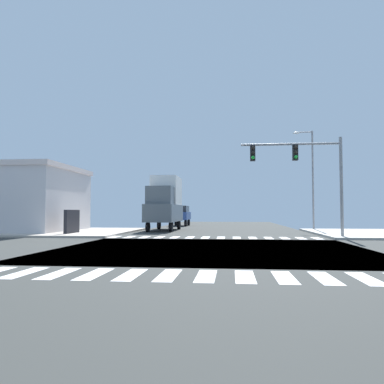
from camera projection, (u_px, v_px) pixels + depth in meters
The scene contains 8 objects.
ground at pixel (211, 249), 17.19m from camera, with size 90.00×90.00×0.05m.
sidewalk_corner_nw at pixel (57, 232), 30.44m from camera, with size 12.00×12.00×0.14m.
crosswalk_near at pixel (187, 276), 9.96m from camera, with size 13.50×2.00×0.01m.
crosswalk_far at pixel (213, 238), 24.47m from camera, with size 13.50×2.00×0.01m.
traffic_signal_mast at pixel (301, 164), 24.27m from camera, with size 6.36×0.55×6.40m.
street_lamp at pixel (310, 171), 34.02m from camera, with size 1.78×0.32×8.91m.
suv_queued_1 at pixel (181, 214), 44.62m from camera, with size 1.96×4.60×2.34m.
box_truck_middle_3 at pixel (165, 202), 34.16m from camera, with size 2.40×7.20×4.85m.
Camera 1 is at (0.91, -17.30, 1.68)m, focal length 35.67 mm.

